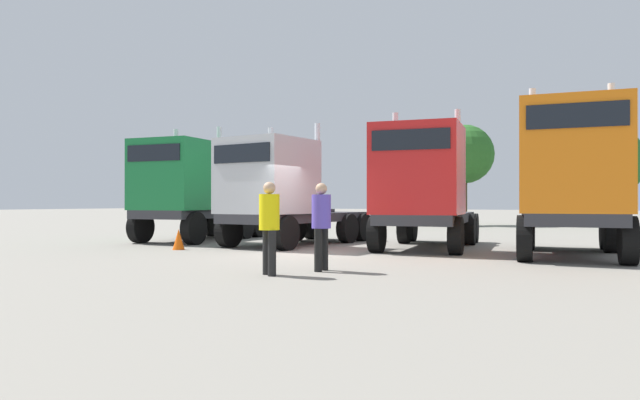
% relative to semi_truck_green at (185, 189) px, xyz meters
% --- Properties ---
extents(ground, '(200.00, 200.00, 0.00)m').
position_rel_semi_truck_green_xyz_m(ground, '(6.19, -2.01, -1.89)').
color(ground, gray).
extents(semi_truck_green, '(3.20, 6.03, 4.18)m').
position_rel_semi_truck_green_xyz_m(semi_truck_green, '(0.00, 0.00, 0.00)').
color(semi_truck_green, '#333338').
rests_on(semi_truck_green, ground).
extents(semi_truck_silver, '(2.88, 6.20, 3.99)m').
position_rel_semi_truck_green_xyz_m(semi_truck_silver, '(4.11, -0.17, -0.10)').
color(semi_truck_silver, '#333338').
rests_on(semi_truck_silver, ground).
extents(semi_truck_red, '(3.44, 6.50, 4.21)m').
position_rel_semi_truck_green_xyz_m(semi_truck_red, '(8.68, 0.53, -0.02)').
color(semi_truck_red, '#333338').
rests_on(semi_truck_red, ground).
extents(semi_truck_orange, '(3.29, 6.19, 4.47)m').
position_rel_semi_truck_green_xyz_m(semi_truck_orange, '(12.82, -0.17, 0.13)').
color(semi_truck_orange, '#333338').
rests_on(semi_truck_orange, ground).
extents(visitor_in_hivis, '(0.56, 0.56, 1.82)m').
position_rel_semi_truck_green_xyz_m(visitor_in_hivis, '(7.96, -6.48, -0.83)').
color(visitor_in_hivis, black).
rests_on(visitor_in_hivis, ground).
extents(visitor_with_camera, '(0.41, 0.44, 1.82)m').
position_rel_semi_truck_green_xyz_m(visitor_with_camera, '(8.51, -5.38, -0.83)').
color(visitor_with_camera, black).
rests_on(visitor_with_camera, ground).
extents(traffic_cone_mid, '(0.36, 0.36, 0.62)m').
position_rel_semi_truck_green_xyz_m(traffic_cone_mid, '(2.18, -2.72, -1.58)').
color(traffic_cone_mid, '#F2590C').
rests_on(traffic_cone_mid, ground).
extents(oak_far_left, '(3.74, 3.74, 5.69)m').
position_rel_semi_truck_green_xyz_m(oak_far_left, '(1.80, 18.28, 1.92)').
color(oak_far_left, '#4C3823').
rests_on(oak_far_left, ground).
extents(oak_far_centre, '(3.64, 3.64, 6.22)m').
position_rel_semi_truck_green_xyz_m(oak_far_centre, '(4.92, 19.64, 2.49)').
color(oak_far_centre, '#4C3823').
rests_on(oak_far_centre, ground).
extents(oak_far_right, '(4.17, 4.17, 5.83)m').
position_rel_semi_truck_green_xyz_m(oak_far_right, '(12.73, 21.06, 1.84)').
color(oak_far_right, '#4C3823').
rests_on(oak_far_right, ground).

